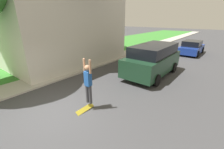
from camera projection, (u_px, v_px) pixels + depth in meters
ground_plane at (55, 112)px, 6.04m from camera, size 120.00×120.00×0.00m
lawn at (64, 56)px, 15.09m from camera, size 10.00×80.00×0.08m
sidewalk at (96, 63)px, 12.52m from camera, size 1.80×80.00×0.10m
house at (49, 2)px, 12.57m from camera, size 10.30×9.76×9.17m
suv_parked at (153, 59)px, 9.74m from camera, size 2.19×4.80×2.00m
car_down_street at (192, 48)px, 15.75m from camera, size 1.94×4.17×1.40m
skateboarder at (88, 82)px, 5.83m from camera, size 0.41×0.21×1.84m
skateboard at (85, 109)px, 6.12m from camera, size 0.24×0.82×0.24m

